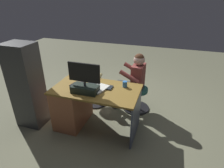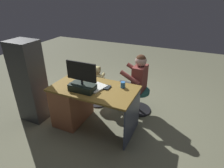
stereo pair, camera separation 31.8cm
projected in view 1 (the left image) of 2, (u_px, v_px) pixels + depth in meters
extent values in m
plane|color=#6D6E54|center=(105.00, 114.00, 3.51)|extent=(10.00, 10.00, 0.00)
cube|color=brown|center=(96.00, 89.00, 2.86)|extent=(1.33, 0.74, 0.03)
cube|color=#935435|center=(73.00, 105.00, 3.15)|extent=(0.42, 0.68, 0.70)
cube|color=#40485D|center=(136.00, 117.00, 2.85)|extent=(0.02, 0.66, 0.70)
cube|color=black|center=(85.00, 89.00, 2.74)|extent=(0.39, 0.21, 0.10)
cylinder|color=#333338|center=(85.00, 84.00, 2.70)|extent=(0.04, 0.04, 0.07)
cube|color=black|center=(84.00, 73.00, 2.62)|extent=(0.48, 0.02, 0.28)
cube|color=black|center=(84.00, 72.00, 2.63)|extent=(0.44, 0.00, 0.25)
cube|color=black|center=(99.00, 86.00, 2.91)|extent=(0.42, 0.14, 0.02)
ellipsoid|color=#2C1C2C|center=(81.00, 83.00, 3.00)|extent=(0.06, 0.10, 0.04)
cylinder|color=#3372BF|center=(125.00, 84.00, 2.89)|extent=(0.07, 0.07, 0.09)
cube|color=black|center=(73.00, 84.00, 2.97)|extent=(0.08, 0.16, 0.02)
cube|color=silver|center=(99.00, 88.00, 2.84)|extent=(0.29, 0.34, 0.02)
cylinder|color=black|center=(96.00, 102.00, 3.86)|extent=(0.49, 0.49, 0.03)
cylinder|color=gray|center=(95.00, 94.00, 3.77)|extent=(0.04, 0.04, 0.36)
cylinder|color=maroon|center=(95.00, 85.00, 3.68)|extent=(0.38, 0.38, 0.06)
ellipsoid|color=#C5BA78|center=(95.00, 78.00, 3.62)|extent=(0.19, 0.16, 0.20)
sphere|color=#C5BA78|center=(94.00, 71.00, 3.55)|extent=(0.15, 0.15, 0.15)
sphere|color=beige|center=(96.00, 70.00, 3.61)|extent=(0.06, 0.06, 0.06)
sphere|color=#C5BA78|center=(97.00, 68.00, 3.51)|extent=(0.06, 0.06, 0.06)
sphere|color=#C5BA78|center=(92.00, 68.00, 3.54)|extent=(0.06, 0.06, 0.06)
cylinder|color=#C5BA78|center=(100.00, 77.00, 3.60)|extent=(0.06, 0.15, 0.10)
cylinder|color=#C5BA78|center=(91.00, 75.00, 3.66)|extent=(0.06, 0.15, 0.10)
cylinder|color=#C5BA78|center=(99.00, 80.00, 3.73)|extent=(0.06, 0.12, 0.06)
cylinder|color=#C5BA78|center=(95.00, 79.00, 3.76)|extent=(0.06, 0.12, 0.06)
cylinder|color=black|center=(136.00, 108.00, 3.67)|extent=(0.50, 0.50, 0.03)
cylinder|color=gray|center=(137.00, 99.00, 3.58)|extent=(0.04, 0.04, 0.36)
cylinder|color=#296159|center=(137.00, 90.00, 3.49)|extent=(0.40, 0.40, 0.06)
cube|color=brown|center=(138.00, 77.00, 3.37)|extent=(0.22, 0.33, 0.46)
sphere|color=tan|center=(139.00, 60.00, 3.23)|extent=(0.20, 0.20, 0.20)
sphere|color=#482C1C|center=(139.00, 59.00, 3.22)|extent=(0.18, 0.18, 0.18)
cylinder|color=brown|center=(129.00, 77.00, 3.20)|extent=(0.37, 0.10, 0.22)
cylinder|color=brown|center=(133.00, 69.00, 3.54)|extent=(0.37, 0.10, 0.22)
cylinder|color=#3B3F3D|center=(126.00, 88.00, 3.44)|extent=(0.41, 0.13, 0.11)
cylinder|color=#3B3F3D|center=(115.00, 98.00, 3.59)|extent=(0.10, 0.10, 0.45)
cylinder|color=#3B3F3D|center=(128.00, 84.00, 3.59)|extent=(0.41, 0.13, 0.11)
cylinder|color=#3B3F3D|center=(117.00, 94.00, 3.74)|extent=(0.10, 0.10, 0.45)
cube|color=#2E2F30|center=(27.00, 86.00, 2.99)|extent=(0.44, 0.36, 1.40)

